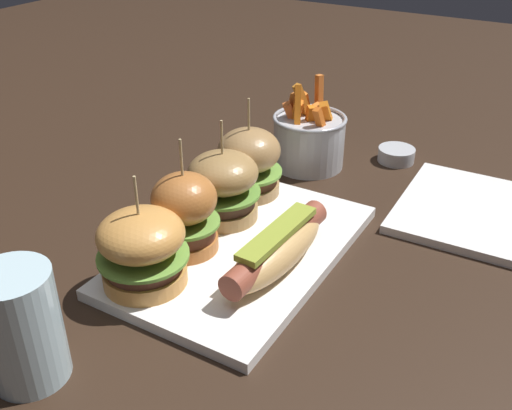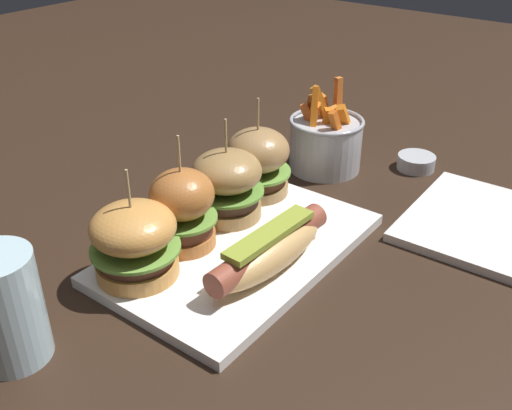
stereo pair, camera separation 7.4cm
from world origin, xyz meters
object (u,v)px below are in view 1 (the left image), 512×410
Objects in this scene: slider_far_left at (142,248)px; slider_center_left at (185,212)px; fries_bucket at (309,139)px; water_glass at (21,327)px; slider_far_right at (249,161)px; platter_main at (242,249)px; slider_center_right at (223,185)px; sauce_ramekin at (396,154)px; side_plate at (482,213)px; hot_dog at (277,249)px.

slider_far_left is 0.92× the size of slider_center_left.
fries_bucket is 1.20× the size of water_glass.
slider_far_right is 1.00× the size of fries_bucket.
platter_main is 0.09m from slider_center_right.
side_plate is (-0.11, -0.16, -0.01)m from sauce_ramekin.
slider_far_right is at bearing 4.88° from slider_center_right.
sauce_ramekin is (0.40, -0.13, -0.05)m from slider_center_left.
side_plate is (0.20, -0.30, -0.06)m from slider_center_right.
slider_center_right reaches higher than side_plate.
slider_far_right is (0.24, 0.01, 0.00)m from slider_far_left.
slider_center_right is 0.97× the size of slider_far_right.
side_plate is 0.60m from water_glass.
slider_center_right is (0.16, 0.00, 0.00)m from slider_far_left.
slider_far_right is at bearing 1.91° from slider_far_left.
slider_far_right is 0.15m from fries_bucket.
hot_dog is 0.15m from slider_far_left.
slider_center_right reaches higher than sauce_ramekin.
slider_center_right is at bearing 123.98° from side_plate.
slider_center_right is (0.06, 0.12, 0.02)m from hot_dog.
fries_bucket is 0.55m from water_glass.
slider_far_left reaches higher than sauce_ramekin.
side_plate is (-0.03, -0.28, -0.04)m from fries_bucket.
water_glass reaches higher than hot_dog.
slider_far_right reaches higher than slider_far_left.
slider_far_left is at bearing 164.49° from sauce_ramekin.
fries_bucket is (0.31, -0.01, -0.02)m from slider_center_left.
slider_far_left is at bearing 131.31° from hot_dog.
platter_main is 0.15m from slider_far_right.
slider_center_left reaches higher than slider_center_right.
side_plate is at bearing -95.72° from fries_bucket.
platter_main is 2.56× the size of slider_far_left.
slider_far_right is (0.08, 0.01, 0.00)m from slider_center_right.
fries_bucket is 2.37× the size of sauce_ramekin.
fries_bucket is (0.39, -0.01, -0.01)m from slider_far_left.
hot_dog is at bearing -139.02° from slider_far_right.
hot_dog is 0.19m from slider_far_right.
platter_main is 2.42× the size of fries_bucket.
slider_far_left is at bearing -4.53° from water_glass.
hot_dog is 1.32× the size of slider_center_left.
slider_far_left is (-0.10, 0.11, 0.02)m from hot_dog.
side_plate is 1.87× the size of water_glass.
slider_center_left reaches higher than fries_bucket.
side_plate is (0.25, -0.24, -0.00)m from platter_main.
sauce_ramekin is (0.36, -0.08, 0.01)m from platter_main.
slider_center_right reaches higher than hot_dog.
hot_dog is at bearing -119.08° from slider_center_right.
platter_main is 0.29m from water_glass.
platter_main is 1.79× the size of hot_dog.
slider_far_left is 1.14× the size of water_glass.
slider_center_left is 2.44× the size of sauce_ramekin.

